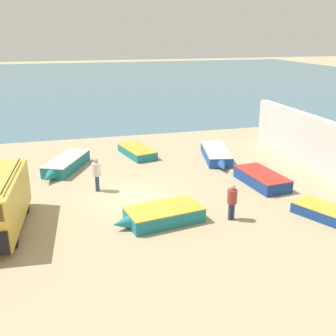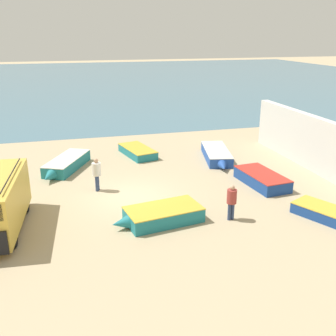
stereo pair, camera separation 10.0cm
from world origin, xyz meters
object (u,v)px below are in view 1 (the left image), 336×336
fishing_rowboat_0 (260,178)px  fishing_rowboat_3 (65,164)px  fishing_rowboat_4 (136,151)px  fisherman_1 (232,199)px  fishing_rowboat_2 (216,155)px  fisherman_0 (97,172)px  fishing_rowboat_1 (161,215)px

fishing_rowboat_0 → fishing_rowboat_3: 11.20m
fishing_rowboat_4 → fisherman_1: fisherman_1 is taller
fishing_rowboat_2 → fisherman_0: fisherman_0 is taller
fishing_rowboat_1 → fishing_rowboat_3: (-3.81, 7.97, 0.02)m
fishing_rowboat_0 → fisherman_0: bearing=75.5°
fishing_rowboat_0 → fisherman_0: (-8.51, 1.28, 0.70)m
fishing_rowboat_0 → fisherman_0: size_ratio=2.37×
fisherman_0 → fishing_rowboat_4: bearing=82.1°
fishing_rowboat_1 → fishing_rowboat_4: size_ratio=1.00×
fishing_rowboat_1 → fisherman_1: size_ratio=2.50×
fishing_rowboat_3 → fishing_rowboat_4: bearing=137.9°
fisherman_1 → fishing_rowboat_3: bearing=29.6°
fishing_rowboat_2 → fishing_rowboat_0: bearing=20.8°
fishing_rowboat_0 → fishing_rowboat_2: (-0.69, 4.56, -0.00)m
fishing_rowboat_1 → fishing_rowboat_2: (5.52, 7.52, -0.00)m
fisherman_1 → fishing_rowboat_4: bearing=3.1°
fishing_rowboat_1 → fishing_rowboat_4: fishing_rowboat_1 is taller
fisherman_0 → fishing_rowboat_2: bearing=43.9°
fishing_rowboat_1 → fishing_rowboat_2: 9.33m
fishing_rowboat_1 → fishing_rowboat_2: same height
fishing_rowboat_0 → fishing_rowboat_1: 6.88m
fishing_rowboat_3 → fisherman_1: (6.78, -8.54, 0.62)m
fisherman_0 → fishing_rowboat_0: bearing=12.6°
fishing_rowboat_4 → fisherman_0: (-3.09, -5.57, 0.76)m
fishing_rowboat_1 → fishing_rowboat_3: 8.83m
fishing_rowboat_1 → fisherman_1: bearing=159.7°
fishing_rowboat_0 → fisherman_1: bearing=131.6°
fishing_rowboat_4 → fishing_rowboat_1: bearing=161.5°
fishing_rowboat_0 → fishing_rowboat_4: size_ratio=1.02×
fishing_rowboat_2 → fishing_rowboat_4: size_ratio=1.25×
fishing_rowboat_1 → fishing_rowboat_3: size_ratio=0.86×
fishing_rowboat_2 → fishing_rowboat_1: bearing=-24.1°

